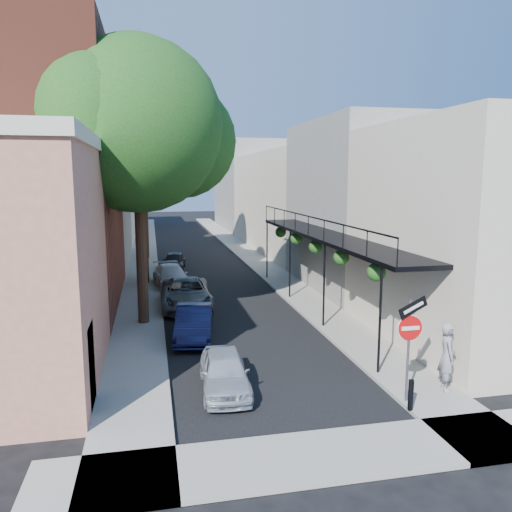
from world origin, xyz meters
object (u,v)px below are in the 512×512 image
oak_near (148,130)px  parked_car_b (194,323)px  parked_car_d (171,276)px  parked_car_a (225,372)px  pedestrian (447,356)px  oak_mid (148,159)px  bollard (411,395)px  parked_car_e (174,261)px  sign_post (410,332)px  oak_far (149,146)px  parked_car_c (186,294)px

oak_near → parked_car_b: bearing=-60.1°
parked_car_d → parked_car_a: bearing=-93.7°
oak_near → pedestrian: size_ratio=5.86×
oak_mid → pedestrian: oak_mid is taller
pedestrian → parked_car_d: bearing=40.9°
parked_car_a → bollard: bearing=-25.1°
oak_mid → parked_car_a: oak_mid is taller
parked_car_d → parked_car_e: bearing=78.2°
sign_post → oak_far: oak_far is taller
parked_car_b → oak_mid: bearing=105.5°
oak_mid → oak_far: size_ratio=0.86×
oak_mid → oak_far: 9.12m
parked_car_a → parked_car_b: size_ratio=0.89×
oak_far → parked_car_c: bearing=-84.4°
parked_car_a → pedestrian: bearing=-10.5°
bollard → parked_car_e: bearing=102.8°
oak_near → parked_car_c: 7.64m
oak_far → parked_car_b: bearing=-85.8°
sign_post → parked_car_e: (-5.13, 21.38, -1.46)m
oak_near → parked_car_c: bearing=54.8°
bollard → parked_car_b: (-4.92, 7.24, 0.10)m
bollard → oak_near: size_ratio=0.07×
bollard → pedestrian: (1.60, 0.93, 0.57)m
parked_car_e → pedestrian: 21.93m
parked_car_d → pedestrian: (6.98, -15.72, 0.50)m
pedestrian → parked_car_a: bearing=93.4°
parked_car_a → parked_car_c: bearing=95.7°
oak_mid → parked_car_b: 12.40m
oak_near → oak_mid: (-0.05, 7.97, -0.82)m
parked_car_b → oak_far: bearing=101.6°
oak_far → parked_car_e: size_ratio=3.50×
oak_near → bollard: bearing=-56.9°
oak_mid → parked_car_c: bearing=-75.4°
oak_far → parked_car_d: 12.73m
parked_car_b → parked_car_c: 4.61m
oak_mid → parked_car_d: size_ratio=2.48×
bollard → pedestrian: 1.94m
bollard → sign_post: bearing=71.4°
sign_post → parked_car_a: 5.22m
sign_post → parked_car_d: bearing=108.9°
parked_car_c → parked_car_a: bearing=-86.0°
parked_car_c → parked_car_e: (-0.08, 9.99, -0.10)m
parked_car_c → parked_car_d: (-0.49, 4.80, -0.08)m
bollard → parked_car_d: 17.50m
parked_car_a → parked_car_e: (-0.50, 19.45, 0.01)m
parked_car_c → parked_car_d: parked_car_c is taller
oak_far → parked_car_c: size_ratio=2.44×
sign_post → pedestrian: 1.78m
oak_mid → parked_car_a: (1.95, -15.33, -6.49)m
sign_post → parked_car_b: bearing=126.9°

